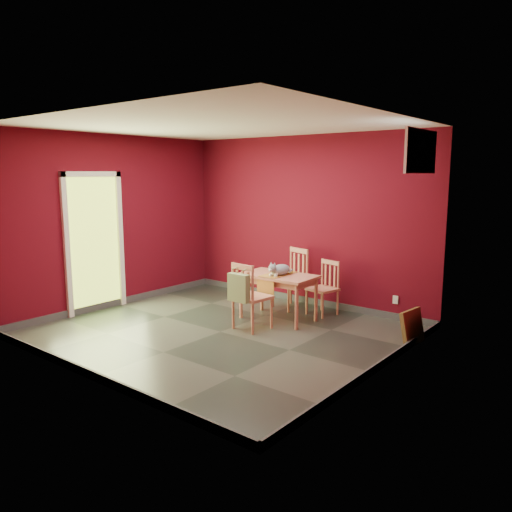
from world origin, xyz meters
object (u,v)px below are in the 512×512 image
Objects in this scene: chair_far_left at (292,278)px; picture_frame at (412,327)px; dining_table at (278,280)px; cat at (280,268)px; tote_bag at (239,288)px; chair_near at (250,296)px; chair_far_right at (324,287)px.

chair_far_left is 2.11× the size of picture_frame.
cat reaches higher than dining_table.
tote_bag is 2.25m from picture_frame.
cat is 1.97m from picture_frame.
chair_far_left is at bearing 98.85° from chair_near.
tote_bag is 1.01× the size of cat.
chair_far_left is 0.60m from chair_far_right.
chair_near reaches higher than cat.
dining_table is 1.97m from picture_frame.
chair_near is (0.20, -1.28, -0.01)m from chair_far_left.
picture_frame is (1.96, 1.01, -0.40)m from tote_bag.
chair_near reaches higher than chair_far_right.
dining_table is at bearing -119.35° from chair_far_right.
cat is (0.09, 0.81, 0.16)m from tote_bag.
tote_bag is 0.83m from cat.
dining_table is 0.20m from cat.
dining_table is 2.43× the size of picture_frame.
chair_far_left reaches higher than tote_bag.
chair_far_left is at bearing 179.03° from chair_far_right.
chair_far_left reaches higher than chair_near.
cat is (0.28, -0.70, 0.29)m from chair_far_left.
chair_near is (-0.40, -1.27, 0.05)m from chair_far_right.
cat is (-0.32, -0.69, 0.36)m from chair_far_right.
chair_far_right is at bearing 86.76° from cat.
picture_frame is (2.15, -0.49, -0.26)m from chair_far_left.
chair_far_right is 1.64m from picture_frame.
tote_bag is at bearing -105.28° from chair_far_right.
tote_bag is at bearing -152.69° from picture_frame.
dining_table is 1.33× the size of chair_far_right.
picture_frame is (1.56, -0.48, -0.20)m from chair_far_right.
chair_far_right is 0.84m from cat.
dining_table is 2.46× the size of tote_bag.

